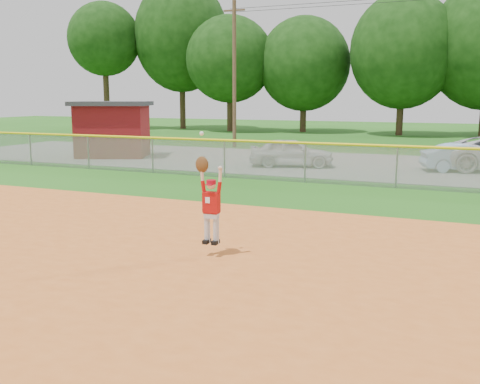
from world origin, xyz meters
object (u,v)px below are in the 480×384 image
(car_blue, at_px, (466,158))
(utility_shed, at_px, (113,129))
(ballplayer, at_px, (210,201))
(car_white_a, at_px, (291,152))

(car_blue, relative_size, utility_shed, 0.75)
(utility_shed, xyz_separation_m, ballplayer, (12.64, -14.38, -0.34))
(car_blue, xyz_separation_m, ballplayer, (-4.81, -15.31, 0.54))
(car_white_a, distance_m, ballplayer, 14.34)
(car_white_a, xyz_separation_m, car_blue, (7.42, 1.22, -0.06))
(car_blue, distance_m, ballplayer, 16.05)
(car_blue, bearing_deg, ballplayer, 144.91)
(car_blue, height_order, utility_shed, utility_shed)
(car_white_a, distance_m, utility_shed, 10.07)
(ballplayer, bearing_deg, car_blue, 72.56)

